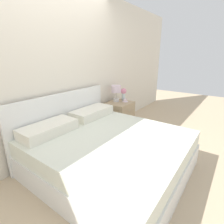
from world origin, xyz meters
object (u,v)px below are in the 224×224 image
at_px(nightstand, 119,116).
at_px(teacup, 125,100).
at_px(flower_vase, 124,93).
at_px(table_lamp, 116,90).
at_px(bed, 106,150).

xyz_separation_m(nightstand, teacup, (0.12, -0.07, 0.32)).
xyz_separation_m(nightstand, flower_vase, (0.20, 0.03, 0.46)).
height_order(table_lamp, teacup, table_lamp).
bearing_deg(nightstand, teacup, -29.03).
bearing_deg(table_lamp, flower_vase, -21.67).
height_order(nightstand, table_lamp, table_lamp).
bearing_deg(bed, teacup, 22.01).
xyz_separation_m(table_lamp, teacup, (0.10, -0.17, -0.21)).
distance_m(bed, table_lamp, 1.59).
xyz_separation_m(bed, nightstand, (1.28, 0.63, 0.01)).
distance_m(bed, nightstand, 1.42).
height_order(nightstand, flower_vase, flower_vase).
height_order(bed, nightstand, bed).
distance_m(nightstand, table_lamp, 0.54).
height_order(bed, table_lamp, bed).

